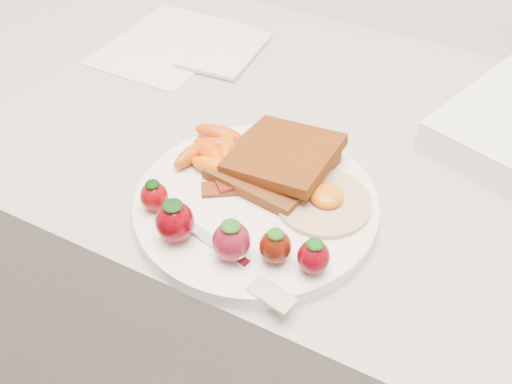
% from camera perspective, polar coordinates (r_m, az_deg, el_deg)
% --- Properties ---
extents(counter, '(2.00, 0.60, 0.90)m').
position_cam_1_polar(counter, '(1.09, 4.62, -13.21)').
color(counter, gray).
rests_on(counter, ground).
extents(plate, '(0.27, 0.27, 0.02)m').
position_cam_1_polar(plate, '(0.63, 0.00, -1.25)').
color(plate, white).
rests_on(plate, counter).
extents(toast_lower, '(0.13, 0.13, 0.01)m').
position_cam_1_polar(toast_lower, '(0.66, 1.67, 2.64)').
color(toast_lower, '#391D0C').
rests_on(toast_lower, plate).
extents(toast_upper, '(0.11, 0.11, 0.03)m').
position_cam_1_polar(toast_upper, '(0.65, 2.81, 3.78)').
color(toast_upper, '#3E1608').
rests_on(toast_upper, toast_lower).
extents(fried_egg, '(0.12, 0.12, 0.02)m').
position_cam_1_polar(fried_egg, '(0.62, 6.85, -0.83)').
color(fried_egg, beige).
rests_on(fried_egg, plate).
extents(bacon_strips, '(0.10, 0.09, 0.01)m').
position_cam_1_polar(bacon_strips, '(0.64, -0.50, 0.83)').
color(bacon_strips, '#4A170D').
rests_on(bacon_strips, plate).
extents(baby_carrots, '(0.09, 0.10, 0.02)m').
position_cam_1_polar(baby_carrots, '(0.68, -4.22, 4.28)').
color(baby_carrots, '#B83D0D').
rests_on(baby_carrots, plate).
extents(strawberries, '(0.21, 0.06, 0.05)m').
position_cam_1_polar(strawberries, '(0.57, -3.39, -3.98)').
color(strawberries, '#760508').
rests_on(strawberries, plate).
extents(fork, '(0.17, 0.07, 0.00)m').
position_cam_1_polar(fork, '(0.56, -2.08, -7.02)').
color(fork, silver).
rests_on(fork, plate).
extents(paper_sheet, '(0.17, 0.23, 0.00)m').
position_cam_1_polar(paper_sheet, '(0.95, -8.81, 14.40)').
color(paper_sheet, silver).
rests_on(paper_sheet, counter).
extents(notepad, '(0.11, 0.16, 0.01)m').
position_cam_1_polar(notepad, '(0.92, -3.17, 14.03)').
color(notepad, beige).
rests_on(notepad, paper_sheet).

